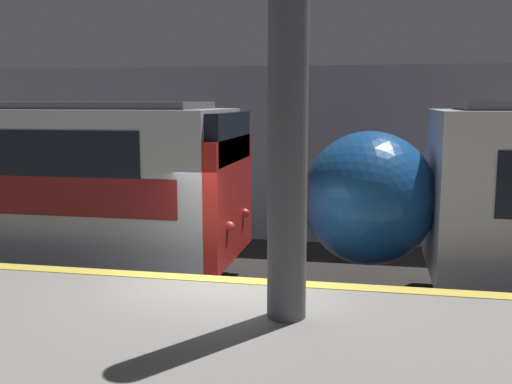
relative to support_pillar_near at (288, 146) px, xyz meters
name	(u,v)px	position (x,y,z in m)	size (l,w,h in m)	color
ground_plane	(230,346)	(-1.07, 1.46, -3.17)	(120.00, 120.00, 0.00)	#282623
station_rear_barrier	(294,155)	(-1.07, 8.55, -0.88)	(50.00, 0.15, 4.58)	#939399
support_pillar_near	(288,146)	(0.00, 0.00, 0.00)	(0.47, 0.47, 4.16)	#56565B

